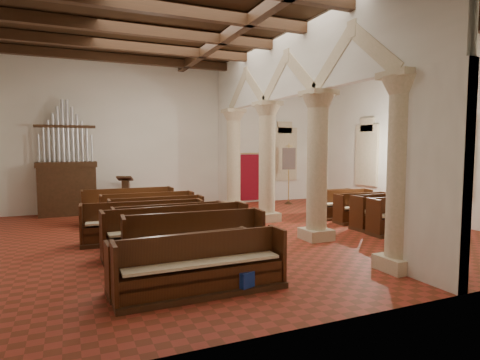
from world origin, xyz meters
name	(u,v)px	position (x,y,z in m)	size (l,w,h in m)	color
floor	(235,234)	(0.00, 0.00, 0.00)	(14.00, 14.00, 0.00)	maroon
ceiling	(235,24)	(0.00, 0.00, 6.00)	(14.00, 14.00, 0.00)	#322010
wall_back	(181,136)	(0.00, 6.00, 3.00)	(14.00, 0.02, 6.00)	white
wall_front	(388,118)	(0.00, -6.00, 3.00)	(14.00, 0.02, 6.00)	white
wall_right	(416,134)	(7.00, 0.00, 3.00)	(0.02, 12.00, 6.00)	white
ceiling_beams	(235,31)	(0.00, 0.00, 5.82)	(13.80, 11.80, 0.30)	#3D2213
arcade	(290,114)	(1.80, 0.00, 3.56)	(0.90, 11.90, 6.00)	beige
window_right_a	(452,158)	(6.98, -1.50, 2.20)	(0.03, 1.00, 2.20)	#367965
window_right_b	(367,155)	(6.98, 2.50, 2.20)	(0.03, 1.00, 2.20)	#367965
window_back	(284,154)	(5.00, 5.98, 2.20)	(1.00, 0.03, 2.20)	#367965
pipe_organ	(67,179)	(-4.50, 5.50, 1.37)	(2.10, 0.85, 4.40)	#3D2213
lectern	(126,197)	(-2.39, 5.49, 0.59)	(0.70, 0.74, 1.43)	#351A11
dossal_curtain	(256,177)	(3.50, 5.92, 1.17)	(1.80, 0.07, 2.17)	maroon
processional_banner	(289,185)	(4.56, 4.76, 0.84)	(0.61, 0.78, 2.69)	#3D2213
hymnal_box_a	(245,279)	(-1.64, -4.39, 0.24)	(0.27, 0.22, 0.27)	navy
hymnal_box_b	(203,249)	(-1.68, -2.15, 0.24)	(0.28, 0.23, 0.28)	navy
hymnal_box_c	(212,237)	(-1.08, -1.05, 0.24)	(0.27, 0.22, 0.27)	navy
tube_heater_a	(197,283)	(-2.41, -4.02, 0.16)	(0.11, 0.11, 1.10)	white
tube_heater_b	(210,267)	(-1.90, -3.22, 0.16)	(0.10, 0.10, 1.03)	silver
nave_pew_0	(203,275)	(-2.35, -4.19, 0.35)	(3.04, 0.74, 1.05)	#3D2213
nave_pew_1	(184,270)	(-2.56, -3.67, 0.31)	(2.75, 0.80, 0.95)	#3D2213
nave_pew_2	(195,248)	(-1.98, -2.49, 0.38)	(3.08, 0.94, 1.15)	#3D2213
nave_pew_3	(178,238)	(-2.09, -1.43, 0.37)	(3.51, 0.88, 1.14)	#3D2213
nave_pew_4	(171,232)	(-2.05, -0.56, 0.35)	(2.93, 0.75, 1.06)	#3D2213
nave_pew_5	(144,229)	(-2.63, 0.13, 0.36)	(3.25, 0.94, 1.08)	#3D2213
nave_pew_6	(157,221)	(-2.05, 1.19, 0.35)	(2.79, 0.75, 1.05)	#3D2213
nave_pew_7	(148,215)	(-2.10, 2.39, 0.35)	(2.98, 0.73, 1.05)	#3D2213
nave_pew_8	(129,211)	(-2.62, 3.12, 0.38)	(2.98, 0.77, 1.15)	#3D2213
aisle_pew_0	(403,221)	(4.58, -1.88, 0.36)	(2.21, 0.81, 1.09)	#3D2213
aisle_pew_1	(379,217)	(4.44, -1.02, 0.36)	(1.80, 0.76, 1.07)	#3D2213
aisle_pew_2	(363,213)	(4.67, -0.01, 0.33)	(2.01, 0.75, 0.99)	#3D2213
aisle_pew_3	(345,209)	(4.66, 0.93, 0.34)	(2.06, 0.67, 1.01)	#3D2213
aisle_pew_4	(335,207)	(4.65, 1.52, 0.33)	(1.62, 0.70, 0.96)	#3D2213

